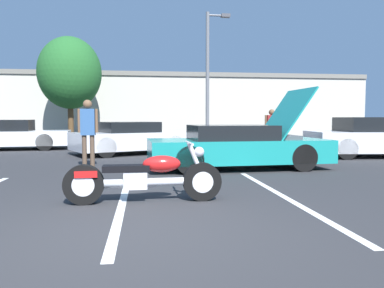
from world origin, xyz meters
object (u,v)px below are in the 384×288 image
Objects in this scene: motorcycle at (144,178)px; parked_car_left_row at (8,135)px; tree_background at (70,73)px; spectator_midground at (88,127)px; light_pole at (209,71)px; parked_car_mid_row at (132,138)px; parked_car_right_row at (374,138)px; show_car_hood_open at (239,146)px; spectator_by_show_car at (271,127)px.

parked_car_left_row is at bearing 116.73° from motorcycle.
spectator_midground is (2.77, -12.49, -2.81)m from tree_background.
parked_car_mid_row is (-3.72, -4.84, -3.07)m from light_pole.
tree_background is 2.45× the size of motorcycle.
spectator_midground is (-9.14, -1.70, 0.44)m from parked_car_right_row.
spectator_by_show_car is at bearing 57.02° from show_car_hood_open.
parked_car_mid_row is (3.76, -8.68, -3.31)m from tree_background.
light_pole is 1.40× the size of show_car_hood_open.
parked_car_right_row is 2.51× the size of spectator_midground.
parked_car_right_row is 2.74× the size of spectator_by_show_car.
motorcycle is (4.21, -16.68, -3.50)m from tree_background.
light_pole reaches higher than motorcycle.
light_pole reaches higher than parked_car_mid_row.
spectator_midground is (-6.13, -3.34, 0.10)m from spectator_by_show_car.
tree_background is 13.10m from spectator_midground.
show_car_hood_open is (6.64, -13.05, -3.31)m from tree_background.
tree_background is at bearing 71.32° from parked_car_left_row.
tree_background is at bearing 143.06° from parked_car_right_row.
tree_background is 15.01m from show_car_hood_open.
spectator_by_show_car is at bearing -29.82° from parked_car_mid_row.
parked_car_right_row is (4.42, -6.95, -3.01)m from light_pole.
parked_car_right_row is 3.45m from spectator_by_show_car.
tree_background is at bearing 152.84° from light_pole.
show_car_hood_open is 1.05× the size of parked_car_right_row.
spectator_by_show_car is at bearing 156.58° from parked_car_right_row.
spectator_by_show_car reaches higher than motorcycle.
light_pole is 9.74m from show_car_hood_open.
light_pole is 6.11m from spectator_by_show_car.
parked_car_left_row is at bearing -164.71° from light_pole.
show_car_hood_open is 2.62× the size of spectator_midground.
motorcycle is 9.69m from parked_car_right_row.
motorcycle is 0.53× the size of parked_car_mid_row.
tree_background is 1.33× the size of parked_car_right_row.
tree_background is 16.39m from parked_car_right_row.
tree_background reaches higher than spectator_by_show_car.
light_pole is 8.77m from parked_car_right_row.
tree_background reaches higher than parked_car_right_row.
motorcycle is 11.81m from parked_car_left_row.
parked_car_left_row is 3.02× the size of spectator_by_show_car.
show_car_hood_open is 5.23m from parked_car_mid_row.
show_car_hood_open reaches higher than spectator_midground.
light_pole is at bearing 81.74° from show_car_hood_open.
spectator_by_show_car is at bearing 56.82° from motorcycle.
parked_car_left_row is 1.10× the size of parked_car_right_row.
light_pole is 1.46× the size of parked_car_right_row.
parked_car_left_row reaches higher than parked_car_mid_row.
motorcycle is 8.89m from spectator_by_show_car.
parked_car_mid_row reaches higher than motorcycle.
motorcycle is 4.37m from show_car_hood_open.
show_car_hood_open is 4.52m from spectator_by_show_car.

